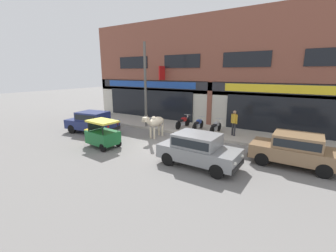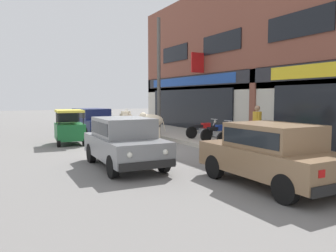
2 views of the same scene
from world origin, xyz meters
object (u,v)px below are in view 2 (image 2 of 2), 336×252
at_px(car_1, 91,120).
at_px(car_2, 271,151).
at_px(cow, 147,121).
at_px(pedestrian, 257,122).
at_px(car_0, 124,140).
at_px(auto_rickshaw, 69,129).
at_px(motorcycle_0, 203,130).
at_px(utility_pole, 159,77).
at_px(motorcycle_2, 236,135).
at_px(motorcycle_1, 218,132).

xyz_separation_m(car_1, car_2, (12.11, 0.92, 0.00)).
relative_size(cow, car_1, 0.57).
relative_size(car_1, pedestrian, 2.35).
distance_m(car_0, pedestrian, 5.16).
bearing_deg(auto_rickshaw, motorcycle_0, 70.85).
xyz_separation_m(cow, utility_pole, (-1.99, 1.60, 2.13)).
relative_size(car_1, car_2, 1.04).
bearing_deg(car_1, cow, 17.08).
distance_m(auto_rickshaw, motorcycle_2, 7.20).
relative_size(car_1, auto_rickshaw, 1.84).
bearing_deg(motorcycle_2, motorcycle_1, 176.71).
bearing_deg(car_1, motorcycle_2, 27.52).
bearing_deg(cow, motorcycle_1, 55.94).
relative_size(motorcycle_2, pedestrian, 1.13).
xyz_separation_m(motorcycle_0, utility_pole, (-2.51, -1.07, 2.59)).
height_order(car_2, motorcycle_0, car_2).
height_order(motorcycle_0, motorcycle_2, same).
relative_size(car_0, motorcycle_1, 2.02).
relative_size(car_2, pedestrian, 2.27).
xyz_separation_m(cow, motorcycle_2, (3.05, 2.52, -0.46)).
distance_m(car_0, car_2, 4.25).
bearing_deg(utility_pole, pedestrian, 8.21).
xyz_separation_m(car_1, motorcycle_1, (6.10, 3.93, -0.27)).
xyz_separation_m(pedestrian, utility_pole, (-6.22, -0.90, 1.99)).
distance_m(cow, motorcycle_2, 3.98).
bearing_deg(car_0, auto_rickshaw, -175.62).
bearing_deg(motorcycle_1, car_1, -147.22).
bearing_deg(car_0, car_1, 171.21).
bearing_deg(car_1, motorcycle_1, 32.78).
height_order(cow, car_0, cow).
height_order(motorcycle_1, pedestrian, pedestrian).
bearing_deg(motorcycle_2, car_2, -31.93).
distance_m(auto_rickshaw, utility_pole, 5.32).
height_order(car_1, auto_rickshaw, auto_rickshaw).
xyz_separation_m(car_2, motorcycle_1, (-6.01, 3.01, -0.27)).
distance_m(car_2, utility_pole, 10.23).
height_order(motorcycle_1, utility_pole, utility_pole).
distance_m(car_0, utility_pole, 7.82).
bearing_deg(cow, car_0, -32.55).
xyz_separation_m(car_0, motorcycle_2, (-1.10, 5.17, -0.27)).
bearing_deg(cow, car_1, -162.92).
relative_size(motorcycle_0, motorcycle_2, 1.00).
bearing_deg(utility_pole, cow, -38.93).
bearing_deg(car_2, pedestrian, 140.39).
bearing_deg(auto_rickshaw, cow, 64.35).
bearing_deg(motorcycle_1, pedestrian, -2.09).
bearing_deg(car_2, motorcycle_2, 148.07).
bearing_deg(car_1, pedestrian, 24.09).
height_order(car_0, motorcycle_2, car_0).
bearing_deg(utility_pole, motorcycle_0, 23.16).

